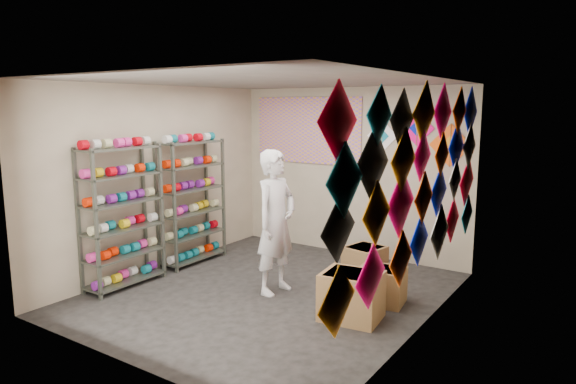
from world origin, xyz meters
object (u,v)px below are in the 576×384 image
Objects in this scene: shelf_rack_front at (122,217)px; carton_c at (365,262)px; carton_b at (382,285)px; shopkeeper at (276,222)px; carton_a at (352,296)px; shelf_rack_back at (192,202)px.

carton_c is (2.54, 2.11, -0.73)m from shelf_rack_front.
shelf_rack_front is at bearing -128.79° from carton_c.
shopkeeper is at bearing -170.92° from carton_b.
shelf_rack_front reaches higher than carton_a.
shopkeeper is 3.45× the size of carton_b.
shelf_rack_back is 1.86m from shopkeeper.
shopkeeper is (1.83, -0.35, -0.02)m from shelf_rack_back.
shopkeeper is 2.86× the size of carton_a.
carton_b is at bearing -40.76° from carton_c.
shopkeeper reaches higher than carton_b.
shelf_rack_back is 1.02× the size of shopkeeper.
carton_c is at bearing -28.12° from shopkeeper.
carton_a is 1.49m from carton_c.
carton_a reaches higher than carton_b.
shelf_rack_front is 3.73× the size of carton_c.
carton_c is (2.54, 0.81, -0.73)m from shelf_rack_back.
shelf_rack_front is 1.02× the size of shopkeeper.
carton_b is (1.31, 0.40, -0.71)m from shopkeeper.
shopkeeper is at bearing -110.18° from carton_c.
carton_b is (3.13, 1.35, -0.73)m from shelf_rack_front.
shelf_rack_back reaches higher than carton_a.
shelf_rack_front and shelf_rack_back have the same top height.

